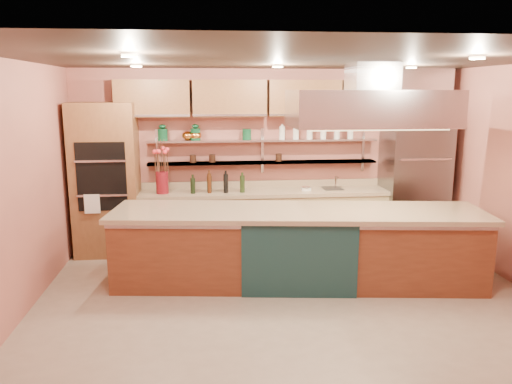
{
  "coord_description": "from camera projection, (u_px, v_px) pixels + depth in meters",
  "views": [
    {
      "loc": [
        -0.96,
        -5.39,
        2.48
      ],
      "look_at": [
        -0.3,
        1.0,
        1.16
      ],
      "focal_mm": 35.0,
      "sensor_mm": 36.0,
      "label": 1
    }
  ],
  "objects": [
    {
      "name": "floor",
      "position": [
        290.0,
        306.0,
        5.85
      ],
      "size": [
        6.0,
        5.0,
        0.02
      ],
      "primitive_type": "cube",
      "color": "gray",
      "rests_on": "ground"
    },
    {
      "name": "ceiling",
      "position": [
        294.0,
        59.0,
        5.29
      ],
      "size": [
        6.0,
        5.0,
        0.02
      ],
      "primitive_type": "cube",
      "color": "black",
      "rests_on": "wall_back"
    },
    {
      "name": "wall_back",
      "position": [
        265.0,
        158.0,
        8.0
      ],
      "size": [
        6.0,
        0.04,
        2.8
      ],
      "primitive_type": "cube",
      "color": "#B06253",
      "rests_on": "floor"
    },
    {
      "name": "wall_front",
      "position": [
        361.0,
        265.0,
        3.13
      ],
      "size": [
        6.0,
        0.04,
        2.8
      ],
      "primitive_type": "cube",
      "color": "#B06253",
      "rests_on": "floor"
    },
    {
      "name": "wall_left",
      "position": [
        12.0,
        194.0,
        5.27
      ],
      "size": [
        0.04,
        5.0,
        2.8
      ],
      "primitive_type": "cube",
      "color": "#B06253",
      "rests_on": "floor"
    },
    {
      "name": "oven_stack",
      "position": [
        106.0,
        180.0,
        7.5
      ],
      "size": [
        0.95,
        0.64,
        2.3
      ],
      "primitive_type": "cube",
      "color": "brown",
      "rests_on": "floor"
    },
    {
      "name": "refrigerator",
      "position": [
        414.0,
        181.0,
        7.96
      ],
      "size": [
        0.95,
        0.72,
        2.1
      ],
      "primitive_type": "cube",
      "color": "slate",
      "rests_on": "floor"
    },
    {
      "name": "back_counter",
      "position": [
        264.0,
        219.0,
        7.89
      ],
      "size": [
        3.84,
        0.64,
        0.93
      ],
      "primitive_type": "cube",
      "color": "tan",
      "rests_on": "floor"
    },
    {
      "name": "wall_shelf_lower",
      "position": [
        263.0,
        162.0,
        7.88
      ],
      "size": [
        3.6,
        0.26,
        0.03
      ],
      "primitive_type": "cube",
      "color": "silver",
      "rests_on": "wall_back"
    },
    {
      "name": "wall_shelf_upper",
      "position": [
        263.0,
        140.0,
        7.81
      ],
      "size": [
        3.6,
        0.26,
        0.03
      ],
      "primitive_type": "cube",
      "color": "silver",
      "rests_on": "wall_back"
    },
    {
      "name": "upper_cabinets",
      "position": [
        267.0,
        98.0,
        7.64
      ],
      "size": [
        4.6,
        0.36,
        0.55
      ],
      "primitive_type": "cube",
      "color": "brown",
      "rests_on": "wall_back"
    },
    {
      "name": "range_hood",
      "position": [
        371.0,
        108.0,
        6.2
      ],
      "size": [
        2.0,
        1.0,
        0.45
      ],
      "primitive_type": "cube",
      "color": "silver",
      "rests_on": "ceiling"
    },
    {
      "name": "ceiling_downlights",
      "position": [
        291.0,
        63.0,
        5.49
      ],
      "size": [
        4.0,
        2.8,
        0.02
      ],
      "primitive_type": "cube",
      "color": "#FFE5A5",
      "rests_on": "ceiling"
    },
    {
      "name": "island",
      "position": [
        297.0,
        246.0,
        6.46
      ],
      "size": [
        4.74,
        1.57,
        0.97
      ],
      "primitive_type": "cube",
      "rotation": [
        0.0,
        0.0,
        -0.12
      ],
      "color": "brown",
      "rests_on": "floor"
    },
    {
      "name": "flower_vase",
      "position": [
        162.0,
        183.0,
        7.56
      ],
      "size": [
        0.21,
        0.21,
        0.33
      ],
      "primitive_type": "cylinder",
      "rotation": [
        0.0,
        0.0,
        0.13
      ],
      "color": "maroon",
      "rests_on": "back_counter"
    },
    {
      "name": "oil_bottle_cluster",
      "position": [
        218.0,
        183.0,
        7.65
      ],
      "size": [
        0.9,
        0.35,
        0.28
      ],
      "primitive_type": "cube",
      "rotation": [
        0.0,
        0.0,
        -0.12
      ],
      "color": "black",
      "rests_on": "back_counter"
    },
    {
      "name": "kitchen_scale",
      "position": [
        306.0,
        188.0,
        7.81
      ],
      "size": [
        0.15,
        0.11,
        0.08
      ],
      "primitive_type": "cube",
      "rotation": [
        0.0,
        0.0,
        -0.02
      ],
      "color": "silver",
      "rests_on": "back_counter"
    },
    {
      "name": "bar_faucet",
      "position": [
        336.0,
        182.0,
        7.95
      ],
      "size": [
        0.03,
        0.03,
        0.2
      ],
      "primitive_type": "cylinder",
      "rotation": [
        0.0,
        0.0,
        0.19
      ],
      "color": "silver",
      "rests_on": "back_counter"
    },
    {
      "name": "copper_kettle",
      "position": [
        188.0,
        136.0,
        7.68
      ],
      "size": [
        0.21,
        0.21,
        0.14
      ],
      "primitive_type": "ellipsoid",
      "rotation": [
        0.0,
        0.0,
        0.23
      ],
      "color": "#C77A2D",
      "rests_on": "wall_shelf_upper"
    },
    {
      "name": "green_canister",
      "position": [
        247.0,
        134.0,
        7.77
      ],
      "size": [
        0.18,
        0.18,
        0.17
      ],
      "primitive_type": "cylinder",
      "rotation": [
        0.0,
        0.0,
        0.38
      ],
      "color": "#0D3F23",
      "rests_on": "wall_shelf_upper"
    }
  ]
}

